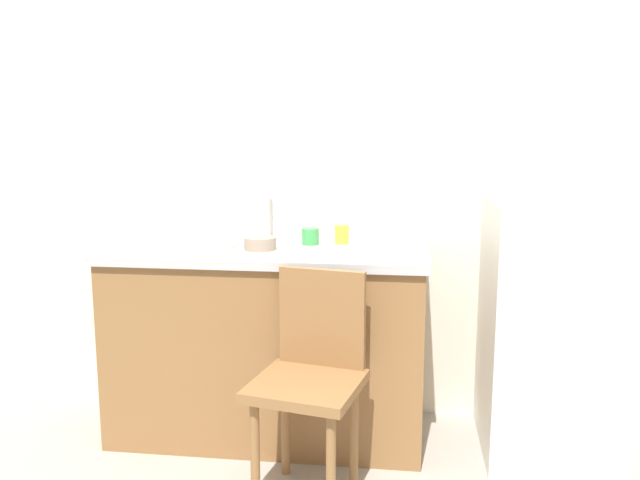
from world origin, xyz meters
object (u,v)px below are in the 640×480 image
at_px(refrigerator, 550,329).
at_px(dish_tray, 205,241).
at_px(terracotta_bowl, 260,243).
at_px(cup_yellow, 342,234).
at_px(chair, 312,373).
at_px(cup_green, 310,236).

distance_m(refrigerator, dish_tray, 1.61).
distance_m(terracotta_bowl, cup_yellow, 0.41).
height_order(chair, terracotta_bowl, terracotta_bowl).
height_order(terracotta_bowl, cup_green, cup_green).
distance_m(dish_tray, terracotta_bowl, 0.28).
height_order(chair, cup_green, cup_green).
distance_m(chair, cup_green, 0.76).
bearing_deg(refrigerator, dish_tray, 179.30).
height_order(refrigerator, cup_yellow, refrigerator).
xyz_separation_m(terracotta_bowl, cup_green, (0.21, 0.16, 0.01)).
xyz_separation_m(refrigerator, chair, (-1.00, -0.48, -0.07)).
bearing_deg(chair, refrigerator, 37.76).
bearing_deg(terracotta_bowl, cup_green, 37.64).
bearing_deg(chair, cup_yellow, 97.15).
distance_m(terracotta_bowl, cup_green, 0.26).
bearing_deg(cup_green, chair, -81.42).
xyz_separation_m(chair, cup_yellow, (0.05, 0.65, 0.45)).
bearing_deg(terracotta_bowl, cup_yellow, 29.56).
height_order(terracotta_bowl, cup_yellow, cup_yellow).
bearing_deg(terracotta_bowl, chair, -56.42).
distance_m(chair, cup_yellow, 0.79).
bearing_deg(terracotta_bowl, refrigerator, 1.46).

